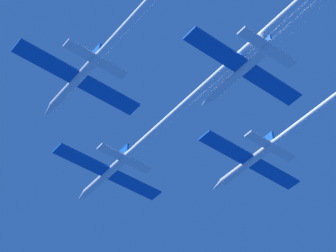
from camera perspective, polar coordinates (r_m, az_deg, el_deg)
The scene contains 1 object.
jet_lead at distance 88.08m, azimuth 3.21°, elevation 3.42°, with size 18.28×72.46×3.03m.
Camera 1 is at (-41.28, -66.63, -64.36)m, focal length 71.27 mm.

